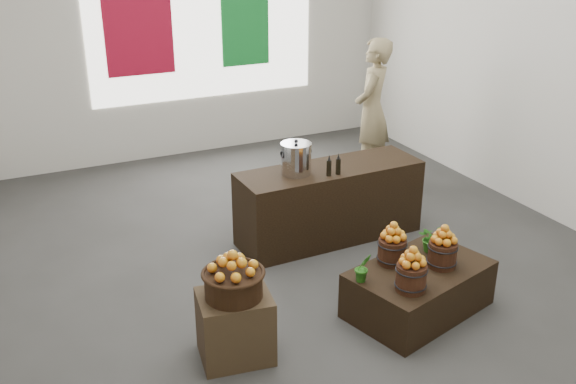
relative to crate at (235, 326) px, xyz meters
name	(u,v)px	position (x,y,z in m)	size (l,w,h in m)	color
ground	(296,257)	(1.12, 1.23, -0.27)	(7.00, 7.00, 0.00)	#353432
back_wall	(181,11)	(1.12, 4.73, 1.73)	(6.00, 0.04, 4.00)	beige
back_opening	(203,9)	(1.42, 4.71, 1.73)	(3.20, 0.02, 2.40)	white
deco_red_left	(138,21)	(0.52, 4.70, 1.63)	(0.90, 0.04, 1.40)	maroon
deco_green_right	(245,29)	(2.02, 4.70, 1.43)	(0.70, 0.04, 1.00)	#127729
crate	(235,326)	(0.00, 0.00, 0.00)	(0.54, 0.44, 0.54)	#473721
wicker_basket	(234,285)	(0.00, 0.00, 0.37)	(0.43, 0.43, 0.20)	black
apples_in_basket	(233,262)	(0.00, 0.00, 0.55)	(0.34, 0.34, 0.18)	#90040A
display_table	(419,289)	(1.64, -0.08, -0.06)	(1.19, 0.74, 0.41)	black
apple_bucket_front_left	(411,278)	(1.35, -0.33, 0.26)	(0.24, 0.24, 0.22)	#3B1E10
apples_in_bucket_front_left	(413,256)	(1.35, -0.33, 0.45)	(0.18, 0.18, 0.16)	#90040A
apple_bucket_front_right	(442,254)	(1.81, -0.13, 0.26)	(0.24, 0.24, 0.22)	#3B1E10
apples_in_bucket_front_right	(444,234)	(1.81, -0.13, 0.45)	(0.18, 0.18, 0.16)	#90040A
apple_bucket_rear	(392,251)	(1.47, 0.10, 0.26)	(0.24, 0.24, 0.22)	#3B1E10
apples_in_bucket_rear	(393,231)	(1.47, 0.10, 0.45)	(0.18, 0.18, 0.16)	#90040A
herb_garnish_right	(431,238)	(1.90, 0.14, 0.27)	(0.23, 0.20, 0.25)	#215F14
herb_garnish_left	(363,268)	(1.09, -0.05, 0.27)	(0.13, 0.11, 0.25)	#215F14
counter	(329,203)	(1.62, 1.47, 0.13)	(1.93, 0.61, 0.79)	black
stock_pot_left	(296,160)	(1.23, 1.46, 0.67)	(0.30, 0.30, 0.30)	silver
oil_cruets	(341,163)	(1.63, 1.28, 0.63)	(0.14, 0.05, 0.22)	black
shopper	(372,110)	(2.93, 2.77, 0.63)	(0.66, 0.43, 1.81)	#8B7B55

